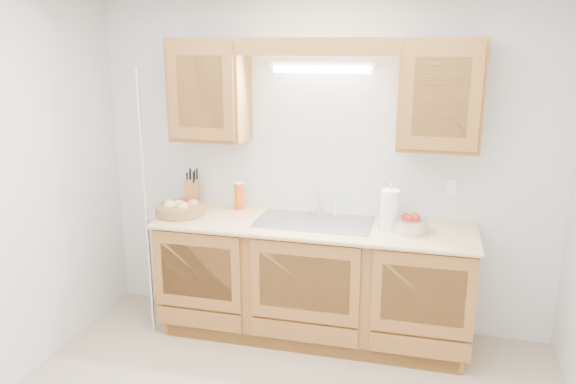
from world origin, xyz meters
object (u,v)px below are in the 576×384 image
(paper_towel, at_px, (390,210))
(apple_bowl, at_px, (410,223))
(fruit_basket, at_px, (180,208))
(knife_block, at_px, (192,192))

(paper_towel, distance_m, apple_bowl, 0.17)
(fruit_basket, bearing_deg, apple_bowl, 1.08)
(knife_block, bearing_deg, paper_towel, -24.15)
(fruit_basket, relative_size, paper_towel, 1.46)
(fruit_basket, height_order, paper_towel, paper_towel)
(knife_block, relative_size, paper_towel, 0.94)
(fruit_basket, relative_size, knife_block, 1.55)
(apple_bowl, bearing_deg, fruit_basket, -178.92)
(knife_block, bearing_deg, apple_bowl, -24.48)
(fruit_basket, relative_size, apple_bowl, 1.87)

